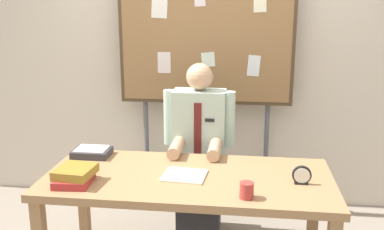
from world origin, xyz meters
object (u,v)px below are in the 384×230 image
Objects in this scene: paper_tray at (92,152)px; desk_clock at (302,176)px; person at (199,157)px; open_notebook at (184,175)px; book_stack at (75,175)px; desk at (188,187)px; bulletin_board at (206,36)px; coffee_mug at (247,190)px.

desk_clock is at bearing -12.63° from paper_tray.
person reaches higher than desk_clock.
person is 0.83m from paper_tray.
paper_tray reaches higher than open_notebook.
open_notebook is at bearing 16.19° from book_stack.
desk is 0.84× the size of bulletin_board.
bulletin_board is 8.13× the size of open_notebook.
desk is 0.63m from person.
bulletin_board is 23.26× the size of coffee_mug.
book_stack is 1.05m from coffee_mug.
bulletin_board is (-0.00, 0.48, 0.91)m from person.
person is 1.09m from book_stack.
coffee_mug is (0.37, -1.40, -0.76)m from bulletin_board.
book_stack is 0.49m from paper_tray.
bulletin_board is 1.36m from paper_tray.
desk is 1.33× the size of person.
desk_clock is (0.70, -0.68, 0.16)m from person.
person is at bearing -89.99° from bulletin_board.
open_notebook is at bearing -91.92° from person.
desk_clock is (0.73, -0.03, 0.05)m from open_notebook.
paper_tray is at bearing 159.59° from desk.
open_notebook is at bearing -91.11° from bulletin_board.
coffee_mug is at bearing -4.39° from book_stack.
desk_clock reaches higher than coffee_mug.
bulletin_board reaches higher than paper_tray.
desk_clock is (0.70, -1.16, -0.75)m from bulletin_board.
person reaches higher than paper_tray.
desk is 1.42m from bulletin_board.
desk_clock is (1.38, 0.16, 0.00)m from book_stack.
coffee_mug is at bearing -75.12° from bulletin_board.
bulletin_board reaches higher than desk_clock.
desk_clock is 0.41m from coffee_mug.
open_notebook is (0.65, 0.19, -0.04)m from book_stack.
desk_clock is at bearing -3.93° from desk.
coffee_mug is (-0.33, -0.24, -0.01)m from desk_clock.
person is 1.01m from coffee_mug.
coffee_mug reaches higher than desk.
coffee_mug is (0.37, -0.92, 0.15)m from person.
person is (0.00, 0.63, -0.02)m from desk.
paper_tray is (-0.07, 0.48, -0.02)m from book_stack.
open_notebook is at bearing 177.76° from desk_clock.
coffee_mug is at bearing -144.00° from desk_clock.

